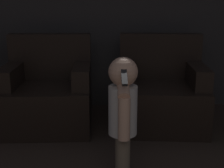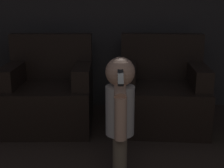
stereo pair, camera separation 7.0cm
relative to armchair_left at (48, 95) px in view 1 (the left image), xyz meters
name	(u,v)px [view 1 (the left image)]	position (x,y,z in m)	size (l,w,h in m)	color
armchair_left	(48,95)	(0.00, 0.00, 0.00)	(0.87, 0.79, 0.92)	black
armchair_right	(161,94)	(1.16, 0.00, 0.00)	(0.92, 0.85, 0.92)	black
person_toddler	(123,111)	(0.70, -1.07, 0.20)	(0.20, 0.35, 0.89)	brown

